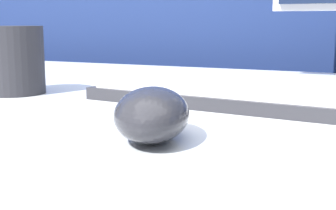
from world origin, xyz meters
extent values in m
cube|color=navy|center=(0.00, 0.64, 0.71)|extent=(5.00, 0.03, 1.43)
ellipsoid|color=#232328|center=(0.04, -0.14, 0.76)|extent=(0.10, 0.13, 0.05)
cube|color=#28282D|center=(0.06, 0.06, 0.74)|extent=(0.38, 0.15, 0.02)
cube|color=silver|center=(0.06, 0.06, 0.76)|extent=(0.36, 0.14, 0.01)
cylinder|color=#232328|center=(-0.26, 0.02, 0.78)|extent=(0.09, 0.09, 0.10)
camera|label=1|loc=(0.22, -0.50, 0.84)|focal=50.00mm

